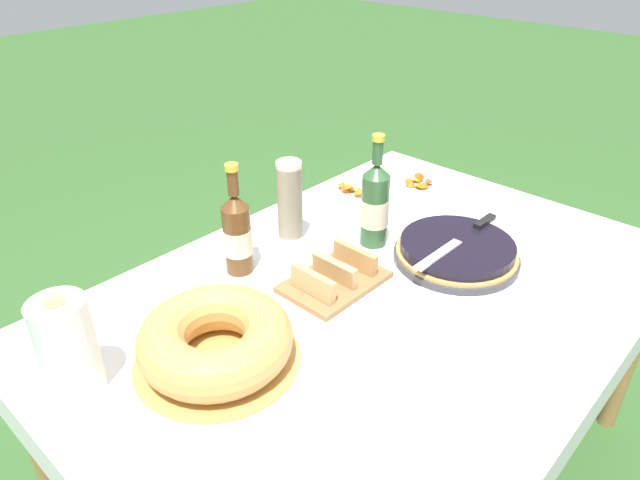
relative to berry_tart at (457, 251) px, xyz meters
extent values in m
plane|color=#335B28|center=(-0.26, 0.07, -0.73)|extent=(16.00, 16.00, 0.00)
cube|color=#A87A47|center=(-0.26, 0.07, -0.05)|extent=(1.57, 1.07, 0.03)
cylinder|color=#A87A47|center=(0.46, -0.41, -0.40)|extent=(0.06, 0.06, 0.66)
cylinder|color=#A87A47|center=(-0.99, 0.54, -0.40)|extent=(0.06, 0.06, 0.66)
cylinder|color=#A87A47|center=(0.46, 0.54, -0.40)|extent=(0.06, 0.06, 0.66)
cube|color=white|center=(-0.26, 0.07, -0.03)|extent=(1.58, 1.08, 0.00)
cube|color=white|center=(-0.26, -0.47, -0.08)|extent=(1.58, 0.00, 0.10)
cube|color=white|center=(-0.26, 0.61, -0.08)|extent=(1.58, 0.00, 0.10)
cube|color=white|center=(0.53, 0.07, -0.08)|extent=(0.00, 1.08, 0.10)
cylinder|color=#38383D|center=(0.00, 0.00, -0.02)|extent=(0.34, 0.34, 0.02)
cylinder|color=tan|center=(0.00, 0.00, 0.00)|extent=(0.33, 0.33, 0.01)
cylinder|color=black|center=(0.00, 0.00, 0.02)|extent=(0.31, 0.31, 0.03)
cube|color=silver|center=(-0.09, 0.00, 0.03)|extent=(0.19, 0.03, 0.00)
cube|color=black|center=(0.14, 0.00, 0.04)|extent=(0.09, 0.02, 0.01)
cylinder|color=tan|center=(-0.69, 0.16, -0.02)|extent=(0.35, 0.35, 0.01)
torus|color=tan|center=(-0.69, 0.16, 0.03)|extent=(0.32, 0.32, 0.10)
cylinder|color=beige|center=(-0.22, 0.41, 0.02)|extent=(0.07, 0.07, 0.09)
cylinder|color=beige|center=(-0.22, 0.41, 0.03)|extent=(0.07, 0.07, 0.09)
cylinder|color=beige|center=(-0.22, 0.41, 0.05)|extent=(0.07, 0.07, 0.09)
cylinder|color=beige|center=(-0.22, 0.41, 0.06)|extent=(0.07, 0.07, 0.09)
cylinder|color=beige|center=(-0.22, 0.41, 0.07)|extent=(0.07, 0.07, 0.09)
cylinder|color=beige|center=(-0.22, 0.41, 0.08)|extent=(0.07, 0.07, 0.09)
cylinder|color=beige|center=(-0.22, 0.41, 0.10)|extent=(0.07, 0.07, 0.09)
cylinder|color=beige|center=(-0.22, 0.41, 0.11)|extent=(0.07, 0.07, 0.09)
cylinder|color=beige|center=(-0.22, 0.41, 0.12)|extent=(0.07, 0.07, 0.09)
cylinder|color=beige|center=(-0.22, 0.41, 0.14)|extent=(0.07, 0.07, 0.09)
cylinder|color=beige|center=(-0.22, 0.41, 0.15)|extent=(0.07, 0.07, 0.09)
cylinder|color=beige|center=(-0.22, 0.41, 0.16)|extent=(0.07, 0.07, 0.09)
torus|color=beige|center=(-0.22, 0.41, 0.21)|extent=(0.07, 0.07, 0.01)
cylinder|color=#2D562D|center=(-0.08, 0.22, 0.08)|extent=(0.08, 0.08, 0.21)
cylinder|color=beige|center=(-0.08, 0.22, 0.07)|extent=(0.08, 0.08, 0.08)
cone|color=#2D562D|center=(-0.08, 0.22, 0.20)|extent=(0.08, 0.08, 0.04)
cylinder|color=#2D562D|center=(-0.08, 0.22, 0.25)|extent=(0.03, 0.03, 0.06)
cylinder|color=gold|center=(-0.08, 0.22, 0.29)|extent=(0.03, 0.03, 0.02)
cylinder|color=brown|center=(-0.43, 0.39, 0.07)|extent=(0.07, 0.07, 0.19)
cylinder|color=beige|center=(-0.43, 0.39, 0.06)|extent=(0.07, 0.07, 0.07)
cone|color=brown|center=(-0.43, 0.39, 0.18)|extent=(0.07, 0.07, 0.04)
cylinder|color=brown|center=(-0.43, 0.39, 0.23)|extent=(0.03, 0.03, 0.06)
cylinder|color=gold|center=(-0.43, 0.39, 0.27)|extent=(0.03, 0.03, 0.02)
cylinder|color=white|center=(0.11, 0.47, -0.02)|extent=(0.20, 0.20, 0.01)
torus|color=white|center=(0.11, 0.47, -0.01)|extent=(0.20, 0.20, 0.01)
cone|color=#CA6B14|center=(0.11, 0.43, 0.01)|extent=(0.05, 0.05, 0.03)
cone|color=orange|center=(0.11, 0.48, 0.00)|extent=(0.04, 0.05, 0.04)
cone|color=#B9561D|center=(0.11, 0.48, 0.00)|extent=(0.04, 0.04, 0.03)
cone|color=#AD6215|center=(0.12, 0.51, 0.00)|extent=(0.05, 0.05, 0.04)
cone|color=#C06217|center=(0.11, 0.48, 0.00)|extent=(0.05, 0.05, 0.04)
cone|color=#AF6A1B|center=(0.12, 0.48, 0.00)|extent=(0.06, 0.06, 0.04)
cone|color=#C65815|center=(0.11, 0.48, 0.00)|extent=(0.05, 0.05, 0.03)
cylinder|color=white|center=(0.33, 0.35, -0.02)|extent=(0.21, 0.21, 0.01)
torus|color=white|center=(0.33, 0.35, -0.01)|extent=(0.20, 0.20, 0.01)
cone|color=orange|center=(0.33, 0.36, -0.01)|extent=(0.05, 0.05, 0.04)
cone|color=orange|center=(0.31, 0.38, -0.01)|extent=(0.05, 0.05, 0.03)
cone|color=#A55919|center=(0.29, 0.35, -0.01)|extent=(0.05, 0.05, 0.03)
cone|color=#B65A18|center=(0.31, 0.31, 0.00)|extent=(0.04, 0.04, 0.02)
cone|color=#A65A15|center=(0.34, 0.35, 0.01)|extent=(0.04, 0.05, 0.04)
cone|color=#B86A0C|center=(0.30, 0.32, -0.01)|extent=(0.05, 0.05, 0.05)
cone|color=#A94814|center=(0.34, 0.32, 0.00)|extent=(0.05, 0.05, 0.04)
cylinder|color=white|center=(-0.93, 0.30, 0.08)|extent=(0.11, 0.11, 0.21)
cylinder|color=#9E7A56|center=(-0.93, 0.30, 0.18)|extent=(0.04, 0.04, 0.00)
cube|color=olive|center=(-0.31, 0.17, -0.02)|extent=(0.26, 0.18, 0.02)
cube|color=tan|center=(-0.39, 0.17, 0.02)|extent=(0.03, 0.14, 0.06)
cube|color=tan|center=(-0.31, 0.17, 0.02)|extent=(0.02, 0.14, 0.06)
cube|color=#B2844C|center=(-0.23, 0.17, 0.02)|extent=(0.02, 0.14, 0.06)
camera|label=1|loc=(-1.22, -0.62, 0.81)|focal=32.00mm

